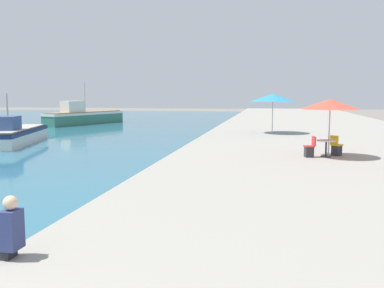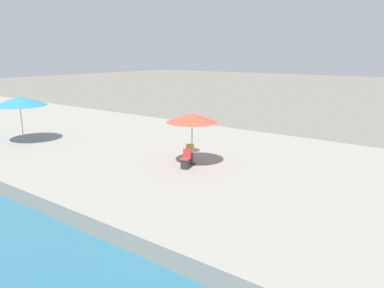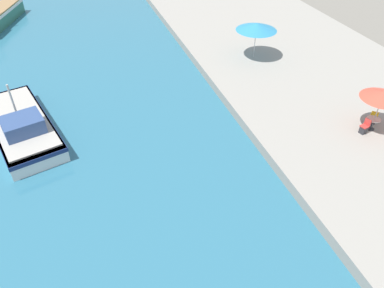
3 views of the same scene
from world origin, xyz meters
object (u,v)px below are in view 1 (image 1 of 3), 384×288
Objects in this scene: cafe_chair_left at (336,148)px; person_at_quay at (9,231)px; cafe_umbrella_white at (273,98)px; cafe_umbrella_pink at (330,104)px; cafe_table at (326,145)px; fishing_boat_mid at (84,116)px; fishing_boat_near at (8,134)px; cafe_chair_right at (310,150)px.

cafe_chair_left is 15.26m from person_at_quay.
cafe_umbrella_white is 3.52× the size of cafe_chair_left.
person_at_quay is at bearing -117.32° from cafe_umbrella_pink.
cafe_table is 14.57m from person_at_quay.
cafe_umbrella_pink is 11.54m from cafe_umbrella_white.
fishing_boat_mid is 3.39× the size of cafe_umbrella_white.
fishing_boat_mid is at bearing 84.20° from fishing_boat_near.
person_at_quay is (-5.92, -12.81, 0.15)m from cafe_chair_right.
fishing_boat_mid is 25.56m from cafe_umbrella_white.
fishing_boat_near is at bearing 160.79° from cafe_table.
fishing_boat_mid is at bearing 131.84° from cafe_umbrella_pink.
cafe_table is at bearing -78.68° from cafe_umbrella_white.
fishing_boat_mid is at bearing 131.63° from cafe_table.
cafe_umbrella_white reaches higher than cafe_table.
cafe_chair_left is at bearing -27.31° from fishing_boat_mid.
cafe_umbrella_white is 11.74m from cafe_table.
cafe_umbrella_pink is 0.79× the size of cafe_umbrella_white.
fishing_boat_mid is at bearing 112.93° from person_at_quay.
cafe_table is at bearing -34.46° from fishing_boat_near.
cafe_chair_left is (2.78, -10.84, -2.16)m from cafe_umbrella_white.
cafe_chair_left is (20.44, -6.43, 0.29)m from fishing_boat_near.
cafe_umbrella_white reaches higher than person_at_quay.
cafe_table is at bearing -151.05° from cafe_umbrella_pink.
fishing_boat_near is at bearing 55.91° from cafe_chair_right.
fishing_boat_mid is 11.93× the size of cafe_chair_right.
cafe_chair_right is (22.41, -26.17, 0.06)m from fishing_boat_mid.
person_at_quay is at bearing -100.13° from cafe_umbrella_white.
cafe_umbrella_white is 24.80m from person_at_quay.
fishing_boat_mid is 11.93× the size of cafe_chair_left.
fishing_boat_near is at bearing -153.07° from cafe_chair_left.
cafe_chair_right is (19.23, -7.12, 0.29)m from fishing_boat_near.
person_at_quay is (-4.35, -24.33, -2.02)m from cafe_umbrella_white.
cafe_chair_right is at bearing -163.91° from cafe_umbrella_pink.
cafe_table is (23.11, -26.00, 0.26)m from fishing_boat_mid.
fishing_boat_mid is 34.87m from cafe_umbrella_pink.
cafe_umbrella_white is 4.00× the size of cafe_table.
cafe_table is at bearing 62.97° from person_at_quay.
cafe_umbrella_pink is 14.79m from person_at_quay.
cafe_chair_left is at bearing -75.62° from cafe_umbrella_white.
cafe_table is at bearing -90.00° from cafe_chair_right.
cafe_umbrella_pink reaches higher than cafe_table.
cafe_table is 0.88× the size of cafe_chair_right.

